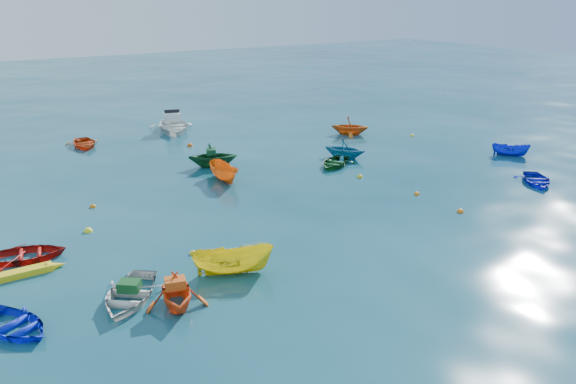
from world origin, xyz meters
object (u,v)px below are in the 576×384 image
dinghy_blue_se (536,183)px  dinghy_white_near (130,300)px  kayak_yellow (15,278)px  dinghy_blue_sw (15,330)px  motorboat_white (173,131)px

dinghy_blue_se → dinghy_white_near: bearing=-139.2°
dinghy_blue_se → kayak_yellow: size_ratio=0.83×
dinghy_blue_sw → kayak_yellow: 3.84m
dinghy_blue_sw → dinghy_white_near: 3.64m
kayak_yellow → motorboat_white: size_ratio=0.72×
dinghy_white_near → kayak_yellow: size_ratio=0.96×
dinghy_blue_sw → dinghy_blue_se: size_ratio=1.01×
dinghy_blue_se → motorboat_white: bearing=158.9°
dinghy_blue_sw → kayak_yellow: dinghy_blue_sw is taller
dinghy_white_near → dinghy_blue_se: bearing=38.1°
dinghy_white_near → dinghy_blue_se: size_ratio=1.15×
dinghy_white_near → dinghy_blue_se: (23.14, 0.37, 0.00)m
dinghy_blue_sw → kayak_yellow: bearing=56.8°
dinghy_white_near → motorboat_white: bearing=102.5°
dinghy_white_near → motorboat_white: 25.35m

